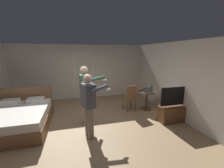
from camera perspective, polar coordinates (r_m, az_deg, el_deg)
name	(u,v)px	position (r m, az deg, el deg)	size (l,w,h in m)	color
ground_plane	(88,127)	(4.51, -9.40, -16.33)	(6.52, 6.52, 0.00)	#997A56
wall_back	(81,72)	(6.96, -12.24, 4.70)	(6.17, 0.12, 2.51)	silver
wall_right	(179,80)	(5.25, 24.93, 1.38)	(0.12, 6.01, 2.51)	silver
doorway_frame	(84,73)	(6.89, -11.24, 4.39)	(0.93, 0.08, 2.13)	white
bed	(18,118)	(5.06, -33.36, -11.24)	(1.67, 2.01, 1.02)	brown
tv_flatscreen	(173,111)	(5.03, 23.22, -9.84)	(0.99, 0.40, 1.13)	brown
side_table	(147,97)	(5.70, 13.65, -5.10)	(0.68, 0.68, 0.70)	#4C331E
laptop	(147,91)	(5.57, 13.72, -2.54)	(0.33, 0.34, 0.17)	black
bottle_on_table	(152,89)	(5.60, 15.48, -1.78)	(0.06, 0.06, 0.30)	#1B5527
wooden_chair	(130,97)	(5.38, 7.30, -5.12)	(0.49, 0.49, 0.99)	brown
person_blue_shirt	(89,102)	(3.65, -9.18, -7.16)	(0.70, 0.57, 1.65)	gray
person_striped_shirt	(85,91)	(4.35, -10.52, -2.89)	(0.77, 0.55, 1.77)	tan
suitcase_dark	(38,108)	(6.01, -27.20, -8.45)	(0.48, 0.32, 0.31)	black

